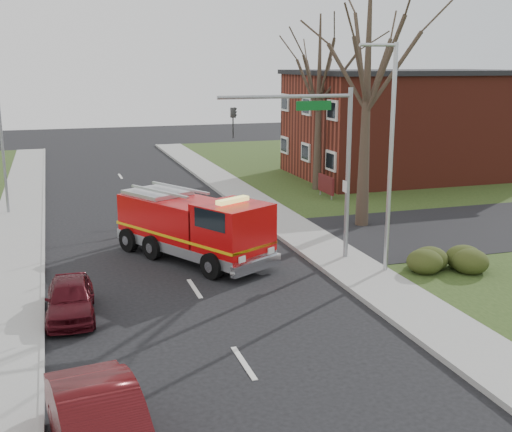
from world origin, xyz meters
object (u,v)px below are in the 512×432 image
object	(u,v)px
traffic_signal_mast	(318,144)
parked_car_maroon	(70,298)
parked_car_gray	(102,431)
fire_engine	(194,228)

from	to	relation	value
traffic_signal_mast	parked_car_maroon	world-z (taller)	traffic_signal_mast
parked_car_maroon	parked_car_gray	world-z (taller)	parked_car_gray
traffic_signal_mast	fire_engine	distance (m)	5.93
fire_engine	parked_car_gray	size ratio (longest dim) A/B	1.57
parked_car_maroon	parked_car_gray	distance (m)	8.07
fire_engine	parked_car_gray	bearing A→B (deg)	-138.63
fire_engine	parked_car_gray	world-z (taller)	fire_engine
parked_car_maroon	parked_car_gray	bearing A→B (deg)	-85.17
fire_engine	parked_car_maroon	size ratio (longest dim) A/B	2.02
parked_car_gray	traffic_signal_mast	bearing A→B (deg)	43.21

